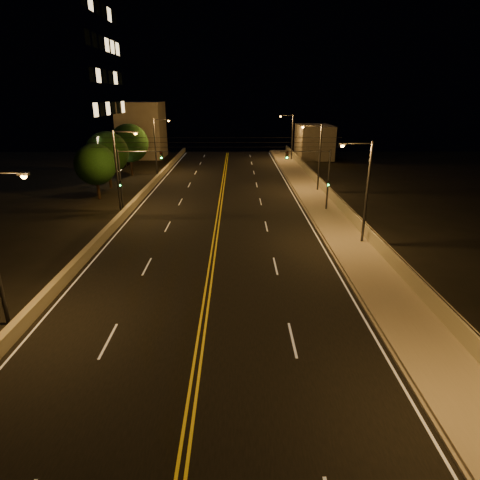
{
  "coord_description": "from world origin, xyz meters",
  "views": [
    {
      "loc": [
        1.77,
        -6.25,
        11.28
      ],
      "look_at": [
        2.0,
        18.0,
        2.5
      ],
      "focal_mm": 30.0,
      "sensor_mm": 36.0,
      "label": 1
    }
  ],
  "objects_px": {
    "streetlight_6": "(157,142)",
    "traffic_signal_right": "(319,173)",
    "streetlight_2": "(317,153)",
    "building_tower": "(11,60)",
    "tree_1": "(107,153)",
    "streetlight_1": "(364,186)",
    "traffic_signal_left": "(130,173)",
    "tree_0": "(95,165)",
    "streetlight_5": "(119,165)",
    "tree_2": "(129,143)",
    "streetlight_3": "(291,134)"
  },
  "relations": [
    {
      "from": "tree_0",
      "to": "building_tower",
      "type": "bearing_deg",
      "value": 141.13
    },
    {
      "from": "tree_1",
      "to": "streetlight_1",
      "type": "bearing_deg",
      "value": -39.11
    },
    {
      "from": "streetlight_5",
      "to": "tree_2",
      "type": "relative_size",
      "value": 1.09
    },
    {
      "from": "building_tower",
      "to": "traffic_signal_right",
      "type": "bearing_deg",
      "value": -23.38
    },
    {
      "from": "traffic_signal_right",
      "to": "tree_1",
      "type": "height_order",
      "value": "tree_1"
    },
    {
      "from": "traffic_signal_left",
      "to": "tree_1",
      "type": "relative_size",
      "value": 0.89
    },
    {
      "from": "tree_0",
      "to": "tree_2",
      "type": "relative_size",
      "value": 0.84
    },
    {
      "from": "traffic_signal_right",
      "to": "building_tower",
      "type": "height_order",
      "value": "building_tower"
    },
    {
      "from": "streetlight_3",
      "to": "traffic_signal_right",
      "type": "bearing_deg",
      "value": -92.5
    },
    {
      "from": "streetlight_2",
      "to": "building_tower",
      "type": "relative_size",
      "value": 0.25
    },
    {
      "from": "tree_0",
      "to": "tree_1",
      "type": "xyz_separation_m",
      "value": [
        -0.33,
        5.67,
        0.54
      ]
    },
    {
      "from": "streetlight_2",
      "to": "tree_2",
      "type": "distance_m",
      "value": 27.68
    },
    {
      "from": "tree_0",
      "to": "tree_2",
      "type": "bearing_deg",
      "value": 88.89
    },
    {
      "from": "streetlight_6",
      "to": "streetlight_2",
      "type": "bearing_deg",
      "value": -29.38
    },
    {
      "from": "streetlight_5",
      "to": "tree_0",
      "type": "bearing_deg",
      "value": 128.74
    },
    {
      "from": "streetlight_1",
      "to": "streetlight_6",
      "type": "height_order",
      "value": "same"
    },
    {
      "from": "traffic_signal_right",
      "to": "traffic_signal_left",
      "type": "xyz_separation_m",
      "value": [
        -18.84,
        0.0,
        0.0
      ]
    },
    {
      "from": "streetlight_6",
      "to": "tree_1",
      "type": "distance_m",
      "value": 10.52
    },
    {
      "from": "building_tower",
      "to": "tree_0",
      "type": "bearing_deg",
      "value": -38.87
    },
    {
      "from": "streetlight_1",
      "to": "streetlight_3",
      "type": "distance_m",
      "value": 43.35
    },
    {
      "from": "streetlight_1",
      "to": "tree_1",
      "type": "distance_m",
      "value": 33.37
    },
    {
      "from": "traffic_signal_left",
      "to": "tree_2",
      "type": "distance_m",
      "value": 20.69
    },
    {
      "from": "streetlight_2",
      "to": "tree_1",
      "type": "xyz_separation_m",
      "value": [
        -25.89,
        2.54,
        -0.26
      ]
    },
    {
      "from": "streetlight_6",
      "to": "tree_0",
      "type": "relative_size",
      "value": 1.3
    },
    {
      "from": "streetlight_6",
      "to": "traffic_signal_right",
      "type": "height_order",
      "value": "streetlight_6"
    },
    {
      "from": "traffic_signal_left",
      "to": "streetlight_2",
      "type": "bearing_deg",
      "value": 23.48
    },
    {
      "from": "streetlight_1",
      "to": "streetlight_5",
      "type": "bearing_deg",
      "value": 154.58
    },
    {
      "from": "streetlight_1",
      "to": "streetlight_5",
      "type": "height_order",
      "value": "same"
    },
    {
      "from": "tree_2",
      "to": "streetlight_3",
      "type": "bearing_deg",
      "value": 28.26
    },
    {
      "from": "traffic_signal_right",
      "to": "traffic_signal_left",
      "type": "distance_m",
      "value": 18.84
    },
    {
      "from": "streetlight_5",
      "to": "tree_2",
      "type": "height_order",
      "value": "streetlight_5"
    },
    {
      "from": "streetlight_1",
      "to": "building_tower",
      "type": "bearing_deg",
      "value": 146.21
    },
    {
      "from": "streetlight_1",
      "to": "streetlight_2",
      "type": "xyz_separation_m",
      "value": [
        0.0,
        18.51,
        0.0
      ]
    },
    {
      "from": "streetlight_6",
      "to": "traffic_signal_left",
      "type": "relative_size",
      "value": 1.29
    },
    {
      "from": "streetlight_3",
      "to": "streetlight_6",
      "type": "height_order",
      "value": "same"
    },
    {
      "from": "building_tower",
      "to": "tree_1",
      "type": "relative_size",
      "value": 4.5
    },
    {
      "from": "streetlight_3",
      "to": "streetlight_5",
      "type": "relative_size",
      "value": 1.0
    },
    {
      "from": "streetlight_6",
      "to": "traffic_signal_right",
      "type": "xyz_separation_m",
      "value": [
        19.91,
        -20.87,
        -0.77
      ]
    },
    {
      "from": "streetlight_3",
      "to": "building_tower",
      "type": "xyz_separation_m",
      "value": [
        -38.21,
        -17.78,
        10.68
      ]
    },
    {
      "from": "streetlight_6",
      "to": "tree_0",
      "type": "distance_m",
      "value": 15.76
    },
    {
      "from": "traffic_signal_right",
      "to": "traffic_signal_left",
      "type": "relative_size",
      "value": 1.0
    },
    {
      "from": "streetlight_5",
      "to": "traffic_signal_left",
      "type": "distance_m",
      "value": 1.4
    },
    {
      "from": "traffic_signal_left",
      "to": "building_tower",
      "type": "distance_m",
      "value": 26.53
    },
    {
      "from": "streetlight_6",
      "to": "traffic_signal_right",
      "type": "relative_size",
      "value": 1.29
    },
    {
      "from": "tree_1",
      "to": "tree_2",
      "type": "bearing_deg",
      "value": 86.03
    },
    {
      "from": "building_tower",
      "to": "tree_1",
      "type": "bearing_deg",
      "value": -20.15
    },
    {
      "from": "streetlight_1",
      "to": "traffic_signal_right",
      "type": "xyz_separation_m",
      "value": [
        -1.47,
        9.69,
        -0.77
      ]
    },
    {
      "from": "traffic_signal_left",
      "to": "traffic_signal_right",
      "type": "bearing_deg",
      "value": 0.0
    },
    {
      "from": "streetlight_1",
      "to": "tree_1",
      "type": "height_order",
      "value": "streetlight_1"
    },
    {
      "from": "tree_1",
      "to": "tree_2",
      "type": "xyz_separation_m",
      "value": [
        0.6,
        8.7,
        0.22
      ]
    }
  ]
}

